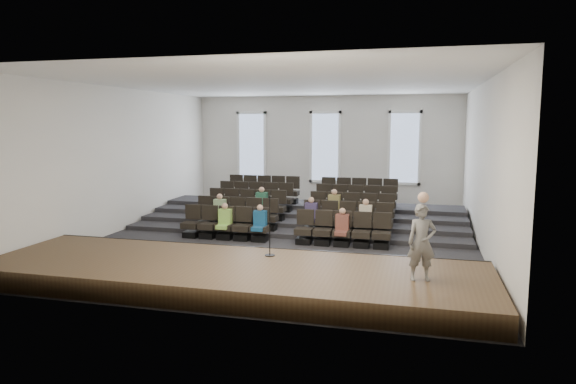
% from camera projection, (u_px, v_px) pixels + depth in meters
% --- Properties ---
extents(ground, '(14.00, 14.00, 0.00)m').
position_uv_depth(ground, '(286.00, 238.00, 16.87)').
color(ground, black).
rests_on(ground, ground).
extents(ceiling, '(12.00, 14.00, 0.02)m').
position_uv_depth(ceiling, '(286.00, 84.00, 16.21)').
color(ceiling, white).
rests_on(ceiling, ground).
extents(wall_back, '(12.00, 0.04, 5.00)m').
position_uv_depth(wall_back, '(325.00, 151.00, 23.28)').
color(wall_back, silver).
rests_on(wall_back, ground).
extents(wall_front, '(12.00, 0.04, 5.00)m').
position_uv_depth(wall_front, '(194.00, 189.00, 9.81)').
color(wall_front, silver).
rests_on(wall_front, ground).
extents(wall_left, '(0.04, 14.00, 5.00)m').
position_uv_depth(wall_left, '(121.00, 160.00, 18.03)').
color(wall_left, silver).
rests_on(wall_left, ground).
extents(wall_right, '(0.04, 14.00, 5.00)m').
position_uv_depth(wall_right, '(484.00, 167.00, 15.06)').
color(wall_right, silver).
rests_on(wall_right, ground).
extents(stage, '(11.80, 3.60, 0.50)m').
position_uv_depth(stage, '(231.00, 275.00, 11.95)').
color(stage, '#45321D').
rests_on(stage, ground).
extents(stage_lip, '(11.80, 0.06, 0.52)m').
position_uv_depth(stage_lip, '(255.00, 256.00, 13.65)').
color(stage_lip, black).
rests_on(stage_lip, ground).
extents(risers, '(11.80, 4.80, 0.60)m').
position_uv_depth(risers, '(307.00, 216.00, 19.89)').
color(risers, black).
rests_on(risers, ground).
extents(seating_rows, '(6.80, 4.70, 1.67)m').
position_uv_depth(seating_rows, '(297.00, 210.00, 18.26)').
color(seating_rows, black).
rests_on(seating_rows, ground).
extents(windows, '(8.44, 0.10, 3.24)m').
position_uv_depth(windows, '(325.00, 147.00, 23.19)').
color(windows, white).
rests_on(windows, wall_back).
extents(audience, '(5.45, 2.64, 1.10)m').
position_uv_depth(audience, '(289.00, 213.00, 17.08)').
color(audience, '#92CC51').
rests_on(audience, seating_rows).
extents(speaker, '(0.65, 0.50, 1.61)m').
position_uv_depth(speaker, '(422.00, 242.00, 10.62)').
color(speaker, slate).
rests_on(speaker, stage).
extents(mic_stand, '(0.25, 0.25, 1.51)m').
position_uv_depth(mic_stand, '(270.00, 238.00, 12.66)').
color(mic_stand, black).
rests_on(mic_stand, stage).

